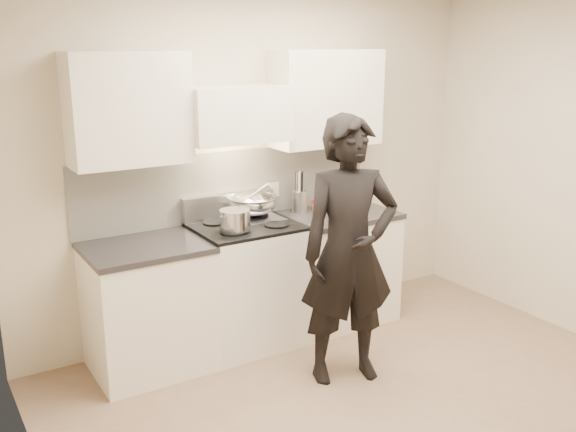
{
  "coord_description": "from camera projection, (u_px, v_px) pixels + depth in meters",
  "views": [
    {
      "loc": [
        -2.44,
        -2.64,
        2.26
      ],
      "look_at": [
        -0.16,
        1.05,
        1.08
      ],
      "focal_mm": 40.0,
      "sensor_mm": 36.0,
      "label": 1
    }
  ],
  "objects": [
    {
      "name": "counter_right",
      "position": [
        335.0,
        266.0,
        5.31
      ],
      "size": [
        0.92,
        0.67,
        0.92
      ],
      "color": "silver",
      "rests_on": "ground"
    },
    {
      "name": "room_shell",
      "position": [
        362.0,
        155.0,
        3.85
      ],
      "size": [
        4.04,
        3.54,
        2.7
      ],
      "color": "beige",
      "rests_on": "ground"
    },
    {
      "name": "utensil_crock",
      "position": [
        300.0,
        200.0,
        5.18
      ],
      "size": [
        0.12,
        0.12,
        0.33
      ],
      "color": "#BBBBBB",
      "rests_on": "counter_right"
    },
    {
      "name": "ground_plane",
      "position": [
        398.0,
        417.0,
        3.99
      ],
      "size": [
        4.0,
        4.0,
        0.0
      ],
      "primitive_type": "plane",
      "color": "#886A51"
    },
    {
      "name": "oil_glass",
      "position": [
        350.0,
        199.0,
        5.32
      ],
      "size": [
        0.09,
        0.09,
        0.16
      ],
      "color": "#A3721A",
      "rests_on": "counter_right"
    },
    {
      "name": "stove",
      "position": [
        246.0,
        284.0,
        4.89
      ],
      "size": [
        0.76,
        0.65,
        0.96
      ],
      "color": "white",
      "rests_on": "ground"
    },
    {
      "name": "counter_left",
      "position": [
        148.0,
        307.0,
        4.49
      ],
      "size": [
        0.82,
        0.67,
        0.92
      ],
      "color": "silver",
      "rests_on": "ground"
    },
    {
      "name": "stock_pot",
      "position": [
        235.0,
        220.0,
        4.56
      ],
      "size": [
        0.29,
        0.29,
        0.15
      ],
      "color": "silver",
      "rests_on": "stove"
    },
    {
      "name": "wok",
      "position": [
        252.0,
        203.0,
        4.92
      ],
      "size": [
        0.38,
        0.47,
        0.31
      ],
      "color": "silver",
      "rests_on": "stove"
    },
    {
      "name": "person",
      "position": [
        349.0,
        251.0,
        4.26
      ],
      "size": [
        0.76,
        0.61,
        1.82
      ],
      "primitive_type": "imported",
      "rotation": [
        0.0,
        0.0,
        -0.29
      ],
      "color": "black",
      "rests_on": "ground"
    },
    {
      "name": "spice_jar",
      "position": [
        314.0,
        205.0,
        5.24
      ],
      "size": [
        0.04,
        0.04,
        0.09
      ],
      "color": "#BF5822",
      "rests_on": "counter_right"
    }
  ]
}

